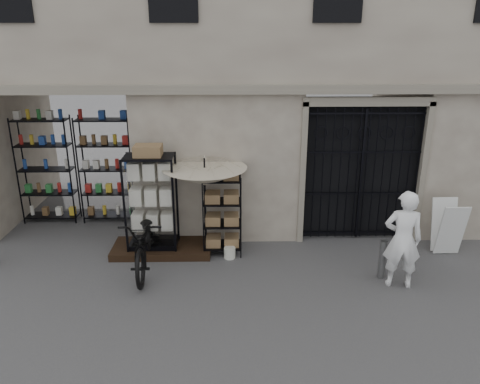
{
  "coord_description": "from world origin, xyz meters",
  "views": [
    {
      "loc": [
        -0.96,
        -7.17,
        4.37
      ],
      "look_at": [
        -0.8,
        1.4,
        1.35
      ],
      "focal_mm": 35.0,
      "sensor_mm": 36.0,
      "label": 1
    }
  ],
  "objects_px": {
    "wire_rack": "(222,215)",
    "shopkeeper": "(397,285)",
    "display_cabinet": "(152,207)",
    "market_umbrella": "(205,172)",
    "easel_sign": "(448,227)",
    "white_bucket": "(230,253)",
    "bicycle": "(148,268)",
    "steel_bollard": "(383,259)"
  },
  "relations": [
    {
      "from": "shopkeeper",
      "to": "market_umbrella",
      "type": "bearing_deg",
      "value": -13.19
    },
    {
      "from": "display_cabinet",
      "to": "bicycle",
      "type": "xyz_separation_m",
      "value": [
        -0.02,
        -0.68,
        -1.0
      ]
    },
    {
      "from": "shopkeeper",
      "to": "easel_sign",
      "type": "xyz_separation_m",
      "value": [
        1.39,
        1.25,
        0.56
      ]
    },
    {
      "from": "market_umbrella",
      "to": "easel_sign",
      "type": "distance_m",
      "value": 5.02
    },
    {
      "from": "market_umbrella",
      "to": "steel_bollard",
      "type": "xyz_separation_m",
      "value": [
        3.28,
        -1.17,
        -1.34
      ]
    },
    {
      "from": "display_cabinet",
      "to": "market_umbrella",
      "type": "bearing_deg",
      "value": -6.12
    },
    {
      "from": "white_bucket",
      "to": "bicycle",
      "type": "distance_m",
      "value": 1.62
    },
    {
      "from": "bicycle",
      "to": "easel_sign",
      "type": "bearing_deg",
      "value": 3.09
    },
    {
      "from": "bicycle",
      "to": "easel_sign",
      "type": "xyz_separation_m",
      "value": [
        5.98,
        0.54,
        0.56
      ]
    },
    {
      "from": "display_cabinet",
      "to": "white_bucket",
      "type": "bearing_deg",
      "value": -19.24
    },
    {
      "from": "steel_bollard",
      "to": "shopkeeper",
      "type": "relative_size",
      "value": 0.41
    },
    {
      "from": "market_umbrella",
      "to": "easel_sign",
      "type": "relative_size",
      "value": 2.18
    },
    {
      "from": "market_umbrella",
      "to": "white_bucket",
      "type": "xyz_separation_m",
      "value": [
        0.48,
        -0.34,
        -1.6
      ]
    },
    {
      "from": "display_cabinet",
      "to": "steel_bollard",
      "type": "height_order",
      "value": "display_cabinet"
    },
    {
      "from": "steel_bollard",
      "to": "easel_sign",
      "type": "distance_m",
      "value": 1.89
    },
    {
      "from": "market_umbrella",
      "to": "white_bucket",
      "type": "distance_m",
      "value": 1.7
    },
    {
      "from": "display_cabinet",
      "to": "bicycle",
      "type": "height_order",
      "value": "display_cabinet"
    },
    {
      "from": "white_bucket",
      "to": "shopkeeper",
      "type": "height_order",
      "value": "white_bucket"
    },
    {
      "from": "market_umbrella",
      "to": "bicycle",
      "type": "relative_size",
      "value": 1.1
    },
    {
      "from": "bicycle",
      "to": "market_umbrella",
      "type": "bearing_deg",
      "value": 31.69
    },
    {
      "from": "bicycle",
      "to": "steel_bollard",
      "type": "relative_size",
      "value": 2.91
    },
    {
      "from": "shopkeeper",
      "to": "wire_rack",
      "type": "bearing_deg",
      "value": -14.15
    },
    {
      "from": "wire_rack",
      "to": "market_umbrella",
      "type": "relative_size",
      "value": 0.71
    },
    {
      "from": "bicycle",
      "to": "wire_rack",
      "type": "bearing_deg",
      "value": 22.49
    },
    {
      "from": "wire_rack",
      "to": "easel_sign",
      "type": "bearing_deg",
      "value": -5.03
    },
    {
      "from": "wire_rack",
      "to": "bicycle",
      "type": "bearing_deg",
      "value": -159.06
    },
    {
      "from": "white_bucket",
      "to": "wire_rack",
      "type": "bearing_deg",
      "value": 119.02
    },
    {
      "from": "wire_rack",
      "to": "bicycle",
      "type": "distance_m",
      "value": 1.77
    },
    {
      "from": "bicycle",
      "to": "steel_bollard",
      "type": "distance_m",
      "value": 4.41
    },
    {
      "from": "white_bucket",
      "to": "bicycle",
      "type": "height_order",
      "value": "bicycle"
    },
    {
      "from": "wire_rack",
      "to": "shopkeeper",
      "type": "height_order",
      "value": "wire_rack"
    },
    {
      "from": "market_umbrella",
      "to": "shopkeeper",
      "type": "distance_m",
      "value": 4.15
    },
    {
      "from": "bicycle",
      "to": "white_bucket",
      "type": "bearing_deg",
      "value": 11.97
    },
    {
      "from": "easel_sign",
      "to": "wire_rack",
      "type": "bearing_deg",
      "value": 177.39
    },
    {
      "from": "display_cabinet",
      "to": "easel_sign",
      "type": "xyz_separation_m",
      "value": [
        5.95,
        -0.15,
        -0.44
      ]
    },
    {
      "from": "wire_rack",
      "to": "easel_sign",
      "type": "height_order",
      "value": "wire_rack"
    },
    {
      "from": "wire_rack",
      "to": "white_bucket",
      "type": "bearing_deg",
      "value": -64.55
    },
    {
      "from": "market_umbrella",
      "to": "shopkeeper",
      "type": "bearing_deg",
      "value": -22.5
    },
    {
      "from": "display_cabinet",
      "to": "market_umbrella",
      "type": "relative_size",
      "value": 0.86
    },
    {
      "from": "market_umbrella",
      "to": "easel_sign",
      "type": "bearing_deg",
      "value": -2.26
    },
    {
      "from": "wire_rack",
      "to": "easel_sign",
      "type": "xyz_separation_m",
      "value": [
        4.55,
        -0.12,
        -0.26
      ]
    },
    {
      "from": "white_bucket",
      "to": "steel_bollard",
      "type": "distance_m",
      "value": 2.93
    }
  ]
}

